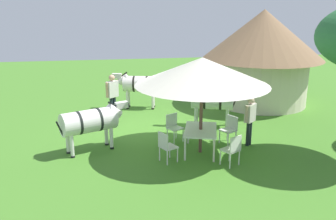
{
  "coord_description": "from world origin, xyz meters",
  "views": [
    {
      "loc": [
        12.29,
        -1.5,
        4.4
      ],
      "look_at": [
        0.72,
        0.42,
        1.0
      ],
      "focal_mm": 39.53,
      "sensor_mm": 36.0,
      "label": 1
    }
  ],
  "objects_px": {
    "zebra_nearest_camera": "(90,121)",
    "zebra_toward_hut": "(211,100)",
    "patio_chair_near_hut": "(233,148)",
    "patio_chair_near_lawn": "(230,128)",
    "thatched_hut": "(262,52)",
    "patio_dining_table": "(201,132)",
    "patio_chair_east_end": "(166,145)",
    "patio_chair_west_end": "(174,125)",
    "guest_beside_umbrella": "(250,117)",
    "zebra_by_umbrella": "(139,84)",
    "standing_watcher": "(112,92)",
    "shade_umbrella": "(202,71)"
  },
  "relations": [
    {
      "from": "patio_chair_near_lawn",
      "to": "patio_chair_west_end",
      "type": "bearing_deg",
      "value": 45.72
    },
    {
      "from": "patio_dining_table",
      "to": "standing_watcher",
      "type": "distance_m",
      "value": 4.67
    },
    {
      "from": "standing_watcher",
      "to": "patio_dining_table",
      "type": "bearing_deg",
      "value": 81.43
    },
    {
      "from": "thatched_hut",
      "to": "patio_chair_east_end",
      "type": "relative_size",
      "value": 5.86
    },
    {
      "from": "patio_chair_near_hut",
      "to": "zebra_nearest_camera",
      "type": "relative_size",
      "value": 0.41
    },
    {
      "from": "patio_chair_near_hut",
      "to": "zebra_by_umbrella",
      "type": "distance_m",
      "value": 6.73
    },
    {
      "from": "patio_dining_table",
      "to": "zebra_by_umbrella",
      "type": "distance_m",
      "value": 5.47
    },
    {
      "from": "patio_chair_west_end",
      "to": "zebra_toward_hut",
      "type": "height_order",
      "value": "zebra_toward_hut"
    },
    {
      "from": "patio_chair_east_end",
      "to": "zebra_nearest_camera",
      "type": "height_order",
      "value": "zebra_nearest_camera"
    },
    {
      "from": "shade_umbrella",
      "to": "guest_beside_umbrella",
      "type": "height_order",
      "value": "shade_umbrella"
    },
    {
      "from": "patio_chair_near_hut",
      "to": "zebra_by_umbrella",
      "type": "bearing_deg",
      "value": 77.92
    },
    {
      "from": "patio_chair_west_end",
      "to": "zebra_by_umbrella",
      "type": "distance_m",
      "value": 4.26
    },
    {
      "from": "patio_chair_near_lawn",
      "to": "standing_watcher",
      "type": "distance_m",
      "value": 4.97
    },
    {
      "from": "patio_chair_east_end",
      "to": "patio_chair_west_end",
      "type": "distance_m",
      "value": 1.76
    },
    {
      "from": "shade_umbrella",
      "to": "patio_chair_near_lawn",
      "type": "relative_size",
      "value": 4.38
    },
    {
      "from": "patio_dining_table",
      "to": "zebra_by_umbrella",
      "type": "relative_size",
      "value": 0.81
    },
    {
      "from": "zebra_by_umbrella",
      "to": "patio_chair_near_hut",
      "type": "bearing_deg",
      "value": -149.73
    },
    {
      "from": "thatched_hut",
      "to": "patio_chair_near_hut",
      "type": "height_order",
      "value": "thatched_hut"
    },
    {
      "from": "standing_watcher",
      "to": "zebra_nearest_camera",
      "type": "height_order",
      "value": "standing_watcher"
    },
    {
      "from": "patio_dining_table",
      "to": "patio_chair_east_end",
      "type": "height_order",
      "value": "patio_chair_east_end"
    },
    {
      "from": "patio_chair_near_hut",
      "to": "patio_chair_near_lawn",
      "type": "bearing_deg",
      "value": 44.16
    },
    {
      "from": "zebra_by_umbrella",
      "to": "thatched_hut",
      "type": "bearing_deg",
      "value": -77.87
    },
    {
      "from": "patio_chair_near_hut",
      "to": "guest_beside_umbrella",
      "type": "bearing_deg",
      "value": 24.18
    },
    {
      "from": "thatched_hut",
      "to": "patio_chair_near_lawn",
      "type": "xyz_separation_m",
      "value": [
        4.62,
        -2.95,
        -1.82
      ]
    },
    {
      "from": "patio_dining_table",
      "to": "patio_chair_east_end",
      "type": "bearing_deg",
      "value": -63.67
    },
    {
      "from": "zebra_nearest_camera",
      "to": "zebra_toward_hut",
      "type": "height_order",
      "value": "zebra_toward_hut"
    },
    {
      "from": "guest_beside_umbrella",
      "to": "zebra_by_umbrella",
      "type": "distance_m",
      "value": 5.84
    },
    {
      "from": "patio_chair_near_lawn",
      "to": "patio_chair_west_end",
      "type": "distance_m",
      "value": 1.84
    },
    {
      "from": "patio_chair_east_end",
      "to": "patio_chair_near_lawn",
      "type": "bearing_deg",
      "value": 90.78
    },
    {
      "from": "thatched_hut",
      "to": "zebra_toward_hut",
      "type": "bearing_deg",
      "value": -47.41
    },
    {
      "from": "guest_beside_umbrella",
      "to": "patio_chair_west_end",
      "type": "bearing_deg",
      "value": 118.4
    },
    {
      "from": "patio_chair_near_hut",
      "to": "guest_beside_umbrella",
      "type": "distance_m",
      "value": 1.81
    },
    {
      "from": "patio_chair_near_lawn",
      "to": "standing_watcher",
      "type": "relative_size",
      "value": 0.51
    },
    {
      "from": "zebra_by_umbrella",
      "to": "guest_beside_umbrella",
      "type": "bearing_deg",
      "value": -135.68
    },
    {
      "from": "patio_chair_near_hut",
      "to": "standing_watcher",
      "type": "relative_size",
      "value": 0.51
    },
    {
      "from": "patio_dining_table",
      "to": "guest_beside_umbrella",
      "type": "xyz_separation_m",
      "value": [
        -0.3,
        1.67,
        0.3
      ]
    },
    {
      "from": "guest_beside_umbrella",
      "to": "zebra_nearest_camera",
      "type": "height_order",
      "value": "guest_beside_umbrella"
    },
    {
      "from": "zebra_nearest_camera",
      "to": "zebra_by_umbrella",
      "type": "distance_m",
      "value": 5.0
    },
    {
      "from": "thatched_hut",
      "to": "patio_chair_near_lawn",
      "type": "bearing_deg",
      "value": -32.55
    },
    {
      "from": "patio_chair_near_hut",
      "to": "zebra_by_umbrella",
      "type": "xyz_separation_m",
      "value": [
        -6.4,
        -2.02,
        0.53
      ]
    },
    {
      "from": "zebra_nearest_camera",
      "to": "zebra_toward_hut",
      "type": "distance_m",
      "value": 4.58
    },
    {
      "from": "patio_chair_east_end",
      "to": "patio_chair_west_end",
      "type": "bearing_deg",
      "value": 136.5
    },
    {
      "from": "zebra_nearest_camera",
      "to": "zebra_by_umbrella",
      "type": "height_order",
      "value": "zebra_by_umbrella"
    },
    {
      "from": "shade_umbrella",
      "to": "guest_beside_umbrella",
      "type": "bearing_deg",
      "value": 100.28
    },
    {
      "from": "patio_chair_west_end",
      "to": "zebra_toward_hut",
      "type": "xyz_separation_m",
      "value": [
        -1.24,
        1.6,
        0.48
      ]
    },
    {
      "from": "shade_umbrella",
      "to": "patio_chair_near_lawn",
      "type": "distance_m",
      "value": 2.36
    },
    {
      "from": "patio_chair_east_end",
      "to": "patio_chair_near_lawn",
      "type": "relative_size",
      "value": 1.0
    },
    {
      "from": "patio_chair_east_end",
      "to": "zebra_toward_hut",
      "type": "xyz_separation_m",
      "value": [
        -2.93,
        2.12,
        0.48
      ]
    },
    {
      "from": "standing_watcher",
      "to": "zebra_nearest_camera",
      "type": "relative_size",
      "value": 0.81
    },
    {
      "from": "shade_umbrella",
      "to": "patio_chair_west_end",
      "type": "bearing_deg",
      "value": -150.67
    }
  ]
}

